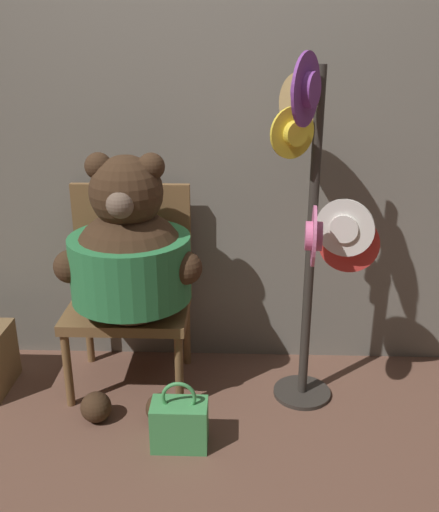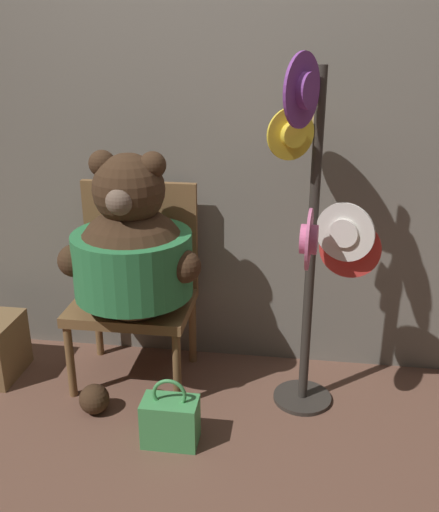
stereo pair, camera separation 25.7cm
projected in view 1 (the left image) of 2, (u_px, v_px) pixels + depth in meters
name	position (u px, v px, depth m)	size (l,w,h in m)	color
ground_plane	(197.00, 437.00, 2.52)	(14.00, 14.00, 0.00)	brown
wall_back	(204.00, 120.00, 2.78)	(8.00, 0.10, 2.55)	slate
chair	(130.00, 283.00, 2.82)	(0.58, 0.46, 0.99)	brown
teddy_bear	(130.00, 260.00, 2.60)	(0.67, 0.59, 1.19)	#3D2819
hat_display_rack	(314.00, 212.00, 2.44)	(0.50, 0.55, 1.61)	#332D28
handbag_on_ground	(180.00, 423.00, 2.43)	(0.24, 0.14, 0.32)	#479E56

